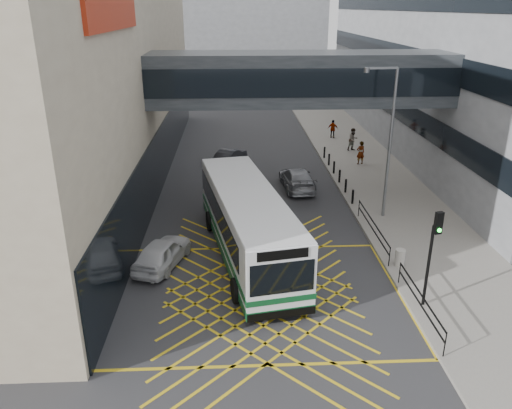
{
  "coord_description": "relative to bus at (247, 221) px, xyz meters",
  "views": [
    {
      "loc": [
        -1.05,
        -18.38,
        11.55
      ],
      "look_at": [
        0.0,
        4.0,
        2.6
      ],
      "focal_mm": 35.0,
      "sensor_mm": 36.0,
      "label": 1
    }
  ],
  "objects": [
    {
      "name": "car_dark",
      "position": [
        -0.88,
        15.22,
        -1.17
      ],
      "size": [
        3.13,
        4.37,
        1.27
      ],
      "primitive_type": "imported",
      "rotation": [
        0.0,
        0.0,
        2.72
      ],
      "color": "#232328",
      "rests_on": "ground"
    },
    {
      "name": "bollards",
      "position": [
        6.69,
        11.23,
        -1.2
      ],
      "size": [
        0.14,
        10.14,
        0.9
      ],
      "color": "black",
      "rests_on": "pavement"
    },
    {
      "name": "car_silver",
      "position": [
        3.67,
        9.55,
        -1.07
      ],
      "size": [
        2.31,
        4.9,
        1.49
      ],
      "primitive_type": "imported",
      "rotation": [
        0.0,
        0.0,
        3.2
      ],
      "color": "gray",
      "rests_on": "ground"
    },
    {
      "name": "building_far",
      "position": [
        -1.56,
        56.23,
        7.19
      ],
      "size": [
        28.0,
        16.0,
        18.0
      ],
      "primitive_type": "cube",
      "color": "gray",
      "rests_on": "ground"
    },
    {
      "name": "ground",
      "position": [
        0.44,
        -3.77,
        -1.81
      ],
      "size": [
        120.0,
        120.0,
        0.0
      ],
      "primitive_type": "plane",
      "color": "#333335"
    },
    {
      "name": "traffic_light",
      "position": [
        7.08,
        -5.13,
        1.07
      ],
      "size": [
        0.33,
        0.5,
        4.19
      ],
      "rotation": [
        0.0,
        0.0,
        0.26
      ],
      "color": "black",
      "rests_on": "pavement"
    },
    {
      "name": "pedestrian_a",
      "position": [
        9.14,
        14.41,
        -0.75
      ],
      "size": [
        0.81,
        0.66,
        1.79
      ],
      "primitive_type": "imported",
      "rotation": [
        0.0,
        0.0,
        3.38
      ],
      "color": "gray",
      "rests_on": "pavement"
    },
    {
      "name": "skybridge",
      "position": [
        3.44,
        8.23,
        5.69
      ],
      "size": [
        20.0,
        4.1,
        3.0
      ],
      "color": "#32373C",
      "rests_on": "ground"
    },
    {
      "name": "kerb_railings",
      "position": [
        6.59,
        -1.99,
        -0.93
      ],
      "size": [
        0.05,
        12.54,
        1.0
      ],
      "color": "black",
      "rests_on": "pavement"
    },
    {
      "name": "street_lamp",
      "position": [
        7.85,
        4.23,
        3.15
      ],
      "size": [
        1.92,
        0.39,
        8.43
      ],
      "rotation": [
        0.0,
        0.0,
        0.08
      ],
      "color": "slate",
      "rests_on": "pavement"
    },
    {
      "name": "car_white",
      "position": [
        -4.06,
        -0.9,
        -1.12
      ],
      "size": [
        3.03,
        4.7,
        1.39
      ],
      "primitive_type": "imported",
      "rotation": [
        0.0,
        0.0,
        2.83
      ],
      "color": "silver",
      "rests_on": "ground"
    },
    {
      "name": "box_junction",
      "position": [
        0.44,
        -3.77,
        -1.81
      ],
      "size": [
        12.0,
        9.0,
        0.01
      ],
      "color": "gold",
      "rests_on": "ground"
    },
    {
      "name": "litter_bin",
      "position": [
        7.12,
        -1.7,
        -1.25
      ],
      "size": [
        0.47,
        0.47,
        0.81
      ],
      "primitive_type": "cylinder",
      "color": "#ADA89E",
      "rests_on": "pavement"
    },
    {
      "name": "bus",
      "position": [
        0.0,
        0.0,
        0.0
      ],
      "size": [
        4.96,
        12.36,
        3.38
      ],
      "rotation": [
        0.0,
        0.0,
        0.19
      ],
      "color": "white",
      "rests_on": "ground"
    },
    {
      "name": "pavement",
      "position": [
        9.44,
        11.23,
        -1.73
      ],
      "size": [
        6.0,
        54.0,
        0.16
      ],
      "primitive_type": "cube",
      "color": "gray",
      "rests_on": "ground"
    },
    {
      "name": "pedestrian_c",
      "position": [
        8.59,
        22.66,
        -0.82
      ],
      "size": [
        1.09,
        0.79,
        1.66
      ],
      "primitive_type": "imported",
      "rotation": [
        0.0,
        0.0,
        2.79
      ],
      "color": "gray",
      "rests_on": "pavement"
    },
    {
      "name": "pedestrian_b",
      "position": [
        9.45,
        18.28,
        -0.71
      ],
      "size": [
        1.06,
        0.87,
        1.89
      ],
      "primitive_type": "imported",
      "rotation": [
        0.0,
        0.0,
        0.42
      ],
      "color": "gray",
      "rests_on": "pavement"
    }
  ]
}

